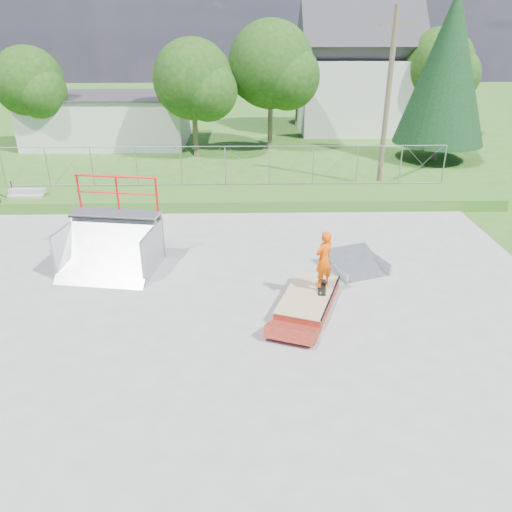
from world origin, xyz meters
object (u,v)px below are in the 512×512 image
(grind_box, at_px, (308,300))
(skater, at_px, (324,262))
(flat_bank_ramp, at_px, (356,263))
(quarter_pipe, at_px, (106,231))

(grind_box, height_order, skater, skater)
(flat_bank_ramp, bearing_deg, grind_box, -148.79)
(grind_box, height_order, quarter_pipe, quarter_pipe)
(quarter_pipe, distance_m, flat_bank_ramp, 7.94)
(grind_box, xyz_separation_m, flat_bank_ramp, (1.80, 2.20, 0.05))
(quarter_pipe, relative_size, flat_bank_ramp, 1.66)
(skater, bearing_deg, quarter_pipe, -55.71)
(grind_box, relative_size, quarter_pipe, 1.03)
(quarter_pipe, xyz_separation_m, skater, (6.46, -2.03, -0.16))
(grind_box, xyz_separation_m, skater, (0.40, 0.24, 1.06))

